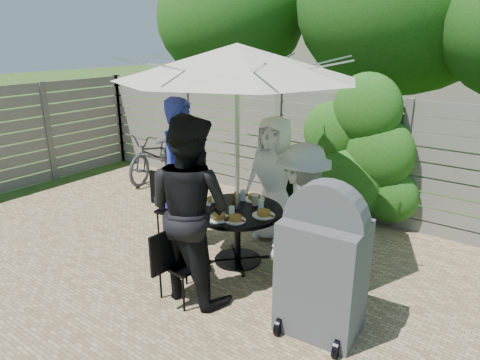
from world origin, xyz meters
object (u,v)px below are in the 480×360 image
Objects in this scene: bicycle at (157,154)px; plate_back at (254,198)px; coffee_cup at (255,200)px; glass_right at (261,205)px; person_back at (274,179)px; glass_back at (243,195)px; plate_right at (264,214)px; syrup_jug at (236,200)px; glass_front at (232,212)px; bbq_grill at (323,266)px; person_front at (190,209)px; plate_front at (219,217)px; chair_right at (310,265)px; plate_left at (213,201)px; person_left at (184,174)px; glass_left at (214,201)px; chair_left at (178,222)px; person_right at (301,217)px; umbrella at (237,62)px; chair_back at (278,217)px; chair_front at (184,277)px; patio_table at (238,225)px; plate_extra at (235,219)px.

plate_back is at bearing -38.71° from bicycle.
glass_right is at bearing -34.35° from coffee_cup.
person_back is 0.58m from glass_back.
plate_right is (0.37, -0.35, 0.00)m from plate_back.
person_back is 0.94× the size of bicycle.
glass_front is at bearing -60.51° from syrup_jug.
coffee_cup is 1.50m from bbq_grill.
person_front reaches higher than plate_front.
person_back is 11.96× the size of glass_right.
plate_front is 0.63m from glass_back.
chair_right is 1.02m from coffee_cup.
glass_back reaches higher than plate_left.
person_left is 0.61m from glass_left.
chair_left is 0.58× the size of person_right.
umbrella is at bearing -5.13° from chair_left.
chair_back is at bearing 39.76° from chair_left.
chair_front reaches higher than glass_right.
chair_back is 1.13m from plate_left.
chair_back is 0.43× the size of person_front.
bbq_grill is at bearing -22.43° from umbrella.
glass_front is at bearing -66.55° from patio_table.
coffee_cup is at bearing -76.69° from person_left.
plate_front is 2.17× the size of coffee_cup.
plate_back is 1.08× the size of plate_extra.
glass_front is at bearing -100.42° from person_front.
syrup_jug is at bearing 119.49° from glass_front.
chair_left is 1.05× the size of chair_right.
plate_left is 0.15m from glass_left.
person_front reaches higher than bbq_grill.
plate_left is (0.61, 0.02, 0.44)m from chair_left.
plate_right is 1.86× the size of glass_back.
plate_extra is 1.71× the size of glass_back.
chair_right is 3.44× the size of plate_back.
glass_right is at bearing 144.29° from bbq_grill.
plate_front is 0.42m from syrup_jug.
bbq_grill is at bearing -15.60° from glass_left.
person_left is 1.00× the size of person_front.
bicycle is at bearing -39.72° from person_front.
plate_left is at bearing -46.88° from bicycle.
patio_table is at bearing -88.55° from plate_back.
bicycle is at bearing -114.32° from person_right.
person_left is at bearing 164.90° from plate_extra.
coffee_cup is (0.35, 0.33, -0.01)m from glass_left.
chair_front is 1.46m from bbq_grill.
bicycle is (-2.26, 1.76, 0.19)m from chair_left.
plate_right is 1.16m from bbq_grill.
chair_back is at bearing 89.71° from person_back.
patio_table is at bearing -43.84° from bicycle.
bicycle is (-3.32, 1.51, -0.29)m from coffee_cup.
patio_table is 0.36m from coffee_cup.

